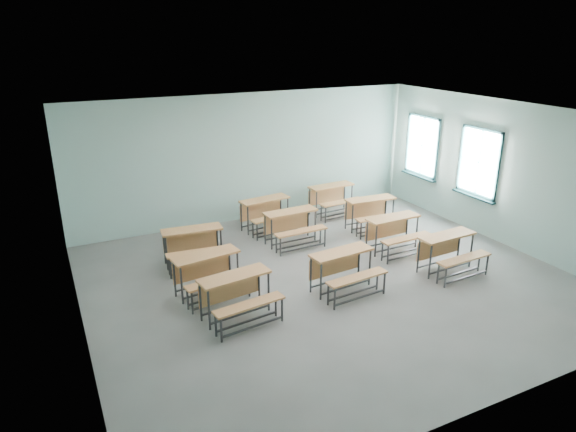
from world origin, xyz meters
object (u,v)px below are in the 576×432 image
desk_unit_r2c0 (194,242)px  desk_unit_r2c2 (372,209)px  desk_unit_r1c0 (209,269)px  desk_unit_r0c2 (450,248)px  desk_unit_r1c2 (396,229)px  desk_unit_r0c1 (345,266)px  desk_unit_r3c1 (267,210)px  desk_unit_r0c0 (238,291)px  desk_unit_r2c1 (293,223)px  desk_unit_r3c2 (333,195)px

desk_unit_r2c0 → desk_unit_r2c2: size_ratio=1.01×
desk_unit_r2c0 → desk_unit_r1c0: bearing=-89.3°
desk_unit_r0c2 → desk_unit_r2c0: bearing=147.1°
desk_unit_r1c2 → desk_unit_r2c2: same height
desk_unit_r2c2 → desk_unit_r0c2: bearing=-84.9°
desk_unit_r0c1 → desk_unit_r0c2: bearing=-10.8°
desk_unit_r3c1 → desk_unit_r0c1: bearing=-97.0°
desk_unit_r1c2 → desk_unit_r2c2: bearing=75.5°
desk_unit_r0c0 → desk_unit_r1c2: same height
desk_unit_r2c2 → desk_unit_r2c1: bearing=-176.7°
desk_unit_r0c1 → desk_unit_r3c1: 3.50m
desk_unit_r0c0 → desk_unit_r2c1: bearing=40.3°
desk_unit_r0c0 → desk_unit_r2c0: bearing=84.3°
desk_unit_r2c1 → desk_unit_r2c2: 2.14m
desk_unit_r0c2 → desk_unit_r3c1: same height
desk_unit_r0c2 → desk_unit_r1c2: (-0.33, 1.32, 0.00)m
desk_unit_r1c0 → desk_unit_r1c2: bearing=-6.3°
desk_unit_r2c1 → desk_unit_r2c0: bearing=-179.8°
desk_unit_r1c0 → desk_unit_r2c0: 1.36m
desk_unit_r0c0 → desk_unit_r2c1: (2.27, 2.47, 0.00)m
desk_unit_r0c1 → desk_unit_r3c2: same height
desk_unit_r0c1 → desk_unit_r3c2: size_ratio=1.01×
desk_unit_r1c0 → desk_unit_r0c1: bearing=-30.8°
desk_unit_r0c0 → desk_unit_r1c0: same height
desk_unit_r0c1 → desk_unit_r1c0: bearing=151.9°
desk_unit_r1c2 → desk_unit_r3c1: same height
desk_unit_r1c2 → desk_unit_r3c1: bearing=127.9°
desk_unit_r0c1 → desk_unit_r3c1: same height
desk_unit_r1c0 → desk_unit_r2c1: (2.44, 1.45, 0.00)m
desk_unit_r1c0 → desk_unit_r2c0: (0.11, 1.36, 0.00)m
desk_unit_r2c2 → desk_unit_r2c0: bearing=-175.0°
desk_unit_r0c2 → desk_unit_r2c1: size_ratio=1.01×
desk_unit_r0c2 → desk_unit_r2c2: bearing=87.7°
desk_unit_r1c2 → desk_unit_r2c2: (0.30, 1.31, 0.00)m
desk_unit_r0c0 → desk_unit_r1c0: bearing=92.3°
desk_unit_r3c1 → desk_unit_r3c2: 2.05m
desk_unit_r2c1 → desk_unit_r3c2: 2.31m
desk_unit_r0c2 → desk_unit_r1c0: (-4.61, 1.22, 0.00)m
desk_unit_r3c1 → desk_unit_r3c2: size_ratio=1.03×
desk_unit_r1c2 → desk_unit_r2c1: 2.28m
desk_unit_r0c2 → desk_unit_r1c0: same height
desk_unit_r0c1 → desk_unit_r1c0: size_ratio=0.98×
desk_unit_r2c2 → desk_unit_r3c1: same height
desk_unit_r2c1 → desk_unit_r3c1: same height
desk_unit_r2c2 → desk_unit_r3c1: bearing=158.6°
desk_unit_r1c0 → desk_unit_r2c1: size_ratio=1.06×
desk_unit_r0c1 → desk_unit_r2c0: (-2.18, 2.34, 0.00)m
desk_unit_r0c0 → desk_unit_r1c0: 1.04m
desk_unit_r0c1 → desk_unit_r2c0: 3.20m
desk_unit_r2c1 → desk_unit_r0c2: bearing=-52.9°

